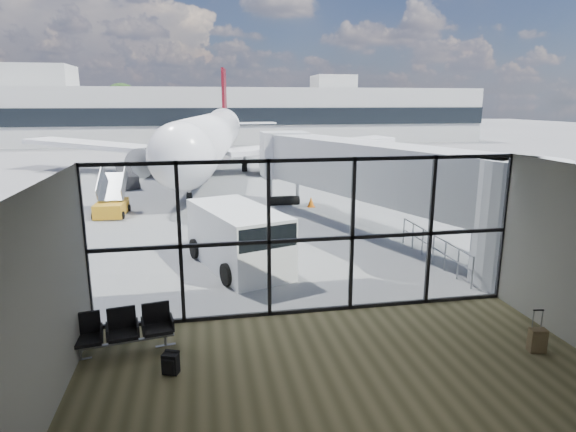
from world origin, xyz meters
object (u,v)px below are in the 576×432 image
object	(u,v)px
seating_row	(122,328)
mobile_stairs	(112,206)
backpack	(170,363)
service_van	(239,237)
airliner	(212,136)
belt_loader	(127,180)
suitcase	(538,340)

from	to	relation	value
seating_row	mobile_stairs	distance (m)	15.58
backpack	service_van	xyz separation A→B (m)	(2.16, 6.97, 0.87)
airliner	mobile_stairs	xyz separation A→B (m)	(-5.96, -16.86, -2.51)
service_van	belt_loader	world-z (taller)	service_van
service_van	seating_row	bearing A→B (deg)	-139.13
suitcase	belt_loader	distance (m)	29.32
seating_row	belt_loader	size ratio (longest dim) A/B	0.64
seating_row	service_van	distance (m)	6.61
suitcase	service_van	size ratio (longest dim) A/B	0.19
backpack	airliner	bearing A→B (deg)	109.00
seating_row	backpack	xyz separation A→B (m)	(1.19, -1.31, -0.33)
backpack	suitcase	size ratio (longest dim) A/B	0.50
backpack	suitcase	distance (m)	8.77
backpack	mobile_stairs	world-z (taller)	mobile_stairs
suitcase	mobile_stairs	world-z (taller)	mobile_stairs
airliner	service_van	bearing A→B (deg)	-82.45
service_van	belt_loader	distance (m)	19.73
service_van	backpack	bearing A→B (deg)	-125.77
seating_row	belt_loader	world-z (taller)	belt_loader
suitcase	service_van	world-z (taller)	service_van
belt_loader	backpack	bearing A→B (deg)	-96.36
suitcase	service_van	distance (m)	10.11
backpack	mobile_stairs	xyz separation A→B (m)	(-3.91, 16.64, 0.25)
suitcase	service_van	xyz separation A→B (m)	(-6.58, 7.63, 0.81)
seating_row	airliner	world-z (taller)	airliner
seating_row	service_van	bearing A→B (deg)	49.52
airliner	service_van	world-z (taller)	airliner
backpack	mobile_stairs	size ratio (longest dim) A/B	0.17
airliner	mobile_stairs	world-z (taller)	airliner
suitcase	mobile_stairs	xyz separation A→B (m)	(-12.65, 17.30, 0.18)
backpack	airliner	xyz separation A→B (m)	(2.06, 33.51, 2.76)
airliner	belt_loader	world-z (taller)	airliner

